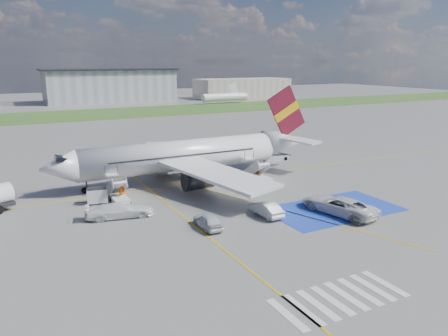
{
  "coord_description": "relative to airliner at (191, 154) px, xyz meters",
  "views": [
    {
      "loc": [
        -20.61,
        -37.46,
        15.23
      ],
      "look_at": [
        1.63,
        4.96,
        3.5
      ],
      "focal_mm": 35.0,
      "sensor_mm": 36.0,
      "label": 1
    }
  ],
  "objects": [
    {
      "name": "ground",
      "position": [
        -1.51,
        -14.0,
        -3.39
      ],
      "size": [
        400.0,
        400.0,
        0.0
      ],
      "primitive_type": "plane",
      "color": "#60605E",
      "rests_on": "ground"
    },
    {
      "name": "grass_strip",
      "position": [
        -1.51,
        81.0,
        -3.39
      ],
      "size": [
        400.0,
        30.0,
        0.01
      ],
      "primitive_type": "cube",
      "color": "#2D4C1E",
      "rests_on": "ground"
    },
    {
      "name": "taxiway_line_main",
      "position": [
        -1.51,
        -2.0,
        -3.39
      ],
      "size": [
        120.0,
        0.2,
        0.01
      ],
      "primitive_type": "cube",
      "color": "gold",
      "rests_on": "ground"
    },
    {
      "name": "taxiway_line_cross",
      "position": [
        -6.51,
        -24.0,
        -3.39
      ],
      "size": [
        0.2,
        60.0,
        0.01
      ],
      "primitive_type": "cube",
      "color": "gold",
      "rests_on": "ground"
    },
    {
      "name": "taxiway_line_diag",
      "position": [
        -1.51,
        -2.0,
        -3.39
      ],
      "size": [
        20.71,
        56.45,
        0.01
      ],
      "primitive_type": "cube",
      "rotation": [
        0.0,
        0.0,
        0.35
      ],
      "color": "gold",
      "rests_on": "ground"
    },
    {
      "name": "staging_box",
      "position": [
        8.49,
        -18.0,
        -3.39
      ],
      "size": [
        14.0,
        8.0,
        0.01
      ],
      "primitive_type": "cube",
      "color": "#1B3AA7",
      "rests_on": "ground"
    },
    {
      "name": "crosswalk",
      "position": [
        -3.31,
        -32.0,
        -3.39
      ],
      "size": [
        9.0,
        4.0,
        0.01
      ],
      "color": "silver",
      "rests_on": "ground"
    },
    {
      "name": "terminal_centre",
      "position": [
        18.49,
        121.0,
        2.61
      ],
      "size": [
        48.0,
        18.0,
        12.0
      ],
      "primitive_type": "cube",
      "color": "gray",
      "rests_on": "ground"
    },
    {
      "name": "terminal_east",
      "position": [
        73.49,
        114.0,
        0.61
      ],
      "size": [
        40.0,
        16.0,
        8.0
      ],
      "primitive_type": "cube",
      "color": "#9F9489",
      "rests_on": "ground"
    },
    {
      "name": "airliner",
      "position": [
        0.0,
        0.0,
        0.0
      ],
      "size": [
        36.81,
        32.95,
        11.92
      ],
      "color": "silver",
      "rests_on": "ground"
    },
    {
      "name": "airstairs_fwd",
      "position": [
        -11.01,
        -5.3,
        -2.77
      ],
      "size": [
        1.9,
        5.2,
        3.6
      ],
      "color": "silver",
      "rests_on": "ground"
    },
    {
      "name": "airstairs_aft",
      "position": [
        7.49,
        -5.3,
        -2.77
      ],
      "size": [
        1.9,
        5.2,
        3.6
      ],
      "color": "silver",
      "rests_on": "ground"
    },
    {
      "name": "gpu_cart",
      "position": [
        -13.2,
        -4.44,
        -2.59
      ],
      "size": [
        2.35,
        1.73,
        1.78
      ],
      "rotation": [
        0.0,
        0.0,
        -0.18
      ],
      "color": "silver",
      "rests_on": "ground"
    },
    {
      "name": "belt_loader",
      "position": [
        16.23,
        4.66,
        -3.02
      ],
      "size": [
        5.21,
        2.72,
        1.5
      ],
      "rotation": [
        0.0,
        0.0,
        -0.22
      ],
      "color": "silver",
      "rests_on": "ground"
    },
    {
      "name": "car_silver_a",
      "position": [
        -5.58,
        -16.66,
        -2.69
      ],
      "size": [
        1.7,
        4.13,
        1.4
      ],
      "primitive_type": "imported",
      "rotation": [
        0.0,
        0.0,
        3.13
      ],
      "color": "silver",
      "rests_on": "ground"
    },
    {
      "name": "car_silver_b",
      "position": [
        1.08,
        -16.42,
        -2.67
      ],
      "size": [
        1.61,
        4.4,
        1.44
      ],
      "primitive_type": "imported",
      "rotation": [
        0.0,
        0.0,
        3.16
      ],
      "color": "silver",
      "rests_on": "ground"
    },
    {
      "name": "van_white_a",
      "position": [
        8.05,
        -19.26,
        -2.2
      ],
      "size": [
        4.15,
        6.8,
        2.38
      ],
      "primitive_type": "imported",
      "rotation": [
        0.0,
        0.0,
        3.35
      ],
      "color": "silver",
      "rests_on": "ground"
    },
    {
      "name": "van_white_b",
      "position": [
        -12.19,
        -10.04,
        -2.41
      ],
      "size": [
        5.28,
        2.92,
        1.96
      ],
      "primitive_type": "imported",
      "rotation": [
        0.0,
        0.0,
        1.38
      ],
      "color": "white",
      "rests_on": "ground"
    },
    {
      "name": "crew_fwd",
      "position": [
        -10.56,
        -4.76,
        -2.43
      ],
      "size": [
        0.84,
        0.77,
        1.92
      ],
      "primitive_type": "imported",
      "rotation": [
        0.0,
        0.0,
        0.58
      ],
      "color": "#EE5D0C",
      "rests_on": "ground"
    },
    {
      "name": "crew_nose",
      "position": [
        -10.4,
        -4.45,
        -2.5
      ],
      "size": [
        1.09,
        1.07,
        1.78
      ],
      "primitive_type": "imported",
      "rotation": [
        0.0,
        0.0,
        -0.68
      ],
      "color": "orange",
      "rests_on": "ground"
    },
    {
      "name": "crew_aft",
      "position": [
        8.1,
        -3.56,
        -2.61
      ],
      "size": [
        0.81,
        0.98,
        1.56
      ],
      "primitive_type": "imported",
      "rotation": [
        0.0,
        0.0,
        2.13
      ],
      "color": "orange",
      "rests_on": "ground"
    }
  ]
}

